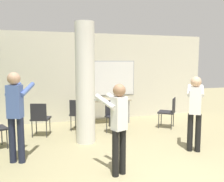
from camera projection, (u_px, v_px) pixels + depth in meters
wall_back at (93, 77)px, 8.12m from camera, size 8.00×0.15×2.80m
support_pillar at (85, 83)px, 5.77m from camera, size 0.45×0.45×2.80m
folding_table at (104, 101)px, 7.71m from camera, size 1.59×0.60×0.74m
bottle_on_table at (93, 97)px, 7.63m from camera, size 0.07×0.07×0.25m
waste_bin at (113, 121)px, 7.37m from camera, size 0.24×0.24×0.32m
chair_near_pillar at (40, 117)px, 6.32m from camera, size 0.55×0.55×0.87m
chair_table_left at (78, 112)px, 6.85m from camera, size 0.60×0.60×0.87m
chair_table_front at (114, 114)px, 6.64m from camera, size 0.58×0.58×0.87m
chair_mid_room at (169, 110)px, 7.16m from camera, size 0.62×0.62×0.87m
person_playing_front at (118, 122)px, 4.13m from camera, size 0.49×0.62×1.54m
person_watching_back at (16, 110)px, 4.64m from camera, size 0.55×0.69×1.71m
person_playing_side at (195, 108)px, 5.24m from camera, size 0.57×0.65×1.60m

